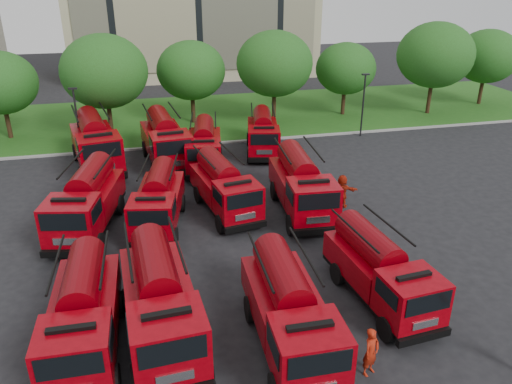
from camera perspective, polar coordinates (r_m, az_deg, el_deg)
ground at (r=23.77m, az=2.31°, el=-8.01°), size 140.00×140.00×0.00m
lawn at (r=47.39m, az=-6.20°, el=8.61°), size 70.00×16.00×0.12m
curb at (r=39.70m, az=-4.62°, el=5.61°), size 70.00×0.30×0.14m
tree_1 at (r=44.35m, az=-27.25°, el=11.03°), size 5.71×5.71×6.98m
tree_2 at (r=41.56m, az=-16.95°, el=13.04°), size 6.72×6.72×8.22m
tree_3 at (r=44.30m, az=-7.43°, el=13.61°), size 5.88×5.88×7.19m
tree_4 at (r=44.04m, az=2.14°, el=14.43°), size 6.55×6.55×8.01m
tree_5 at (r=47.42m, az=10.21°, el=13.71°), size 5.46×5.46×6.68m
tree_6 at (r=49.66m, az=19.82°, el=14.51°), size 6.89×6.89×8.42m
tree_7 at (r=55.38m, az=24.92°, el=13.88°), size 6.05×6.05×7.39m
lamp_post_0 at (r=38.08m, az=-19.76°, el=7.90°), size 0.60×0.25×5.11m
lamp_post_1 at (r=41.70m, az=12.16°, el=10.10°), size 0.60×0.25×5.11m
fire_truck_0 at (r=19.16m, az=-19.12°, el=-12.94°), size 2.58×6.69×3.02m
fire_truck_1 at (r=18.88m, az=-10.91°, el=-12.10°), size 2.96×7.22×3.22m
fire_truck_2 at (r=18.25m, az=3.83°, el=-13.38°), size 2.61×6.80×3.07m
fire_truck_3 at (r=21.14m, az=13.98°, el=-8.65°), size 2.78×6.50×2.88m
fire_truck_4 at (r=27.33m, az=-18.78°, el=-0.98°), size 3.88×7.48×3.25m
fire_truck_5 at (r=26.89m, az=-11.11°, el=-0.90°), size 3.37×6.71×2.92m
fire_truck_6 at (r=27.97m, az=-3.65°, el=0.62°), size 3.29×6.84×2.99m
fire_truck_7 at (r=27.93m, az=5.22°, el=0.84°), size 3.04×7.34×3.27m
fire_truck_8 at (r=36.01m, az=-17.88°, el=5.41°), size 4.01×8.14×3.55m
fire_truck_9 at (r=35.59m, az=-10.33°, el=5.88°), size 3.33×7.74×3.43m
fire_truck_10 at (r=34.54m, az=-5.95°, el=5.23°), size 3.27×6.89×3.01m
fire_truck_11 at (r=37.34m, az=0.79°, el=6.75°), size 3.52×6.76×2.93m
firefighter_0 at (r=18.58m, az=12.73°, el=-19.50°), size 0.82×0.74×1.82m
firefighter_3 at (r=22.40m, az=17.93°, el=-11.58°), size 1.09×0.87×1.50m
firefighter_4 at (r=22.50m, az=-19.23°, el=-11.62°), size 0.95×0.81×1.65m
firefighter_5 at (r=29.45m, az=9.63°, el=-1.65°), size 1.99×1.41×1.97m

